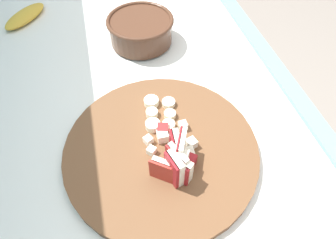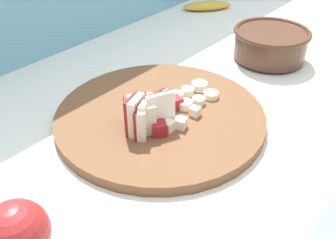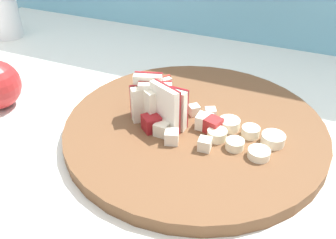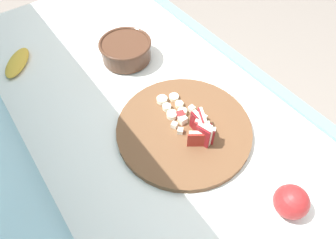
{
  "view_description": "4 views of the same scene",
  "coord_description": "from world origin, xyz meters",
  "px_view_note": "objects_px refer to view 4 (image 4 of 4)",
  "views": [
    {
      "loc": [
        -0.39,
        0.05,
        1.4
      ],
      "look_at": [
        -0.08,
        -0.03,
        1.0
      ],
      "focal_mm": 30.79,
      "sensor_mm": 36.0,
      "label": 1
    },
    {
      "loc": [
        -0.51,
        -0.37,
        1.32
      ],
      "look_at": [
        -0.11,
        -0.04,
        0.95
      ],
      "focal_mm": 41.03,
      "sensor_mm": 36.0,
      "label": 2
    },
    {
      "loc": [
        0.03,
        -0.41,
        1.24
      ],
      "look_at": [
        -0.14,
        -0.02,
        0.96
      ],
      "focal_mm": 39.04,
      "sensor_mm": 36.0,
      "label": 3
    },
    {
      "loc": [
        -0.45,
        0.29,
        1.58
      ],
      "look_at": [
        -0.06,
        0.01,
        0.96
      ],
      "focal_mm": 31.69,
      "sensor_mm": 36.0,
      "label": 4
    }
  ],
  "objects_px": {
    "apple_wedge_fan": "(202,131)",
    "banana_peel": "(17,62)",
    "banana_slice_rows": "(172,106)",
    "ceramic_bowl": "(126,50)",
    "cutting_board": "(184,129)",
    "whole_apple": "(291,202)",
    "apple_dice_pile": "(193,121)"
  },
  "relations": [
    {
      "from": "ceramic_bowl",
      "to": "banana_peel",
      "type": "height_order",
      "value": "ceramic_bowl"
    },
    {
      "from": "banana_slice_rows",
      "to": "cutting_board",
      "type": "bearing_deg",
      "value": 169.47
    },
    {
      "from": "banana_slice_rows",
      "to": "whole_apple",
      "type": "bearing_deg",
      "value": -173.92
    },
    {
      "from": "cutting_board",
      "to": "ceramic_bowl",
      "type": "xyz_separation_m",
      "value": [
        0.34,
        -0.03,
        0.03
      ]
    },
    {
      "from": "banana_slice_rows",
      "to": "whole_apple",
      "type": "xyz_separation_m",
      "value": [
        -0.37,
        -0.04,
        0.01
      ]
    },
    {
      "from": "apple_wedge_fan",
      "to": "banana_peel",
      "type": "height_order",
      "value": "apple_wedge_fan"
    },
    {
      "from": "apple_dice_pile",
      "to": "apple_wedge_fan",
      "type": "bearing_deg",
      "value": 168.26
    },
    {
      "from": "cutting_board",
      "to": "whole_apple",
      "type": "relative_size",
      "value": 4.75
    },
    {
      "from": "cutting_board",
      "to": "banana_peel",
      "type": "bearing_deg",
      "value": 27.42
    },
    {
      "from": "cutting_board",
      "to": "banana_slice_rows",
      "type": "height_order",
      "value": "banana_slice_rows"
    },
    {
      "from": "cutting_board",
      "to": "banana_slice_rows",
      "type": "xyz_separation_m",
      "value": [
        0.07,
        -0.01,
        0.02
      ]
    },
    {
      "from": "apple_dice_pile",
      "to": "whole_apple",
      "type": "height_order",
      "value": "whole_apple"
    },
    {
      "from": "cutting_board",
      "to": "apple_dice_pile",
      "type": "xyz_separation_m",
      "value": [
        -0.0,
        -0.02,
        0.02
      ]
    },
    {
      "from": "banana_slice_rows",
      "to": "whole_apple",
      "type": "height_order",
      "value": "whole_apple"
    },
    {
      "from": "cutting_board",
      "to": "banana_peel",
      "type": "distance_m",
      "value": 0.58
    },
    {
      "from": "apple_wedge_fan",
      "to": "apple_dice_pile",
      "type": "height_order",
      "value": "apple_wedge_fan"
    },
    {
      "from": "apple_wedge_fan",
      "to": "banana_peel",
      "type": "xyz_separation_m",
      "value": [
        0.57,
        0.28,
        -0.04
      ]
    },
    {
      "from": "banana_peel",
      "to": "ceramic_bowl",
      "type": "bearing_deg",
      "value": -121.6
    },
    {
      "from": "apple_dice_pile",
      "to": "ceramic_bowl",
      "type": "xyz_separation_m",
      "value": [
        0.34,
        -0.0,
        0.01
      ]
    },
    {
      "from": "apple_dice_pile",
      "to": "whole_apple",
      "type": "bearing_deg",
      "value": -174.47
    },
    {
      "from": "ceramic_bowl",
      "to": "apple_dice_pile",
      "type": "bearing_deg",
      "value": 179.47
    },
    {
      "from": "apple_wedge_fan",
      "to": "banana_slice_rows",
      "type": "height_order",
      "value": "apple_wedge_fan"
    },
    {
      "from": "ceramic_bowl",
      "to": "banana_peel",
      "type": "xyz_separation_m",
      "value": [
        0.18,
        0.3,
        -0.03
      ]
    },
    {
      "from": "banana_slice_rows",
      "to": "ceramic_bowl",
      "type": "height_order",
      "value": "ceramic_bowl"
    },
    {
      "from": "apple_dice_pile",
      "to": "whole_apple",
      "type": "relative_size",
      "value": 1.38
    },
    {
      "from": "banana_slice_rows",
      "to": "apple_wedge_fan",
      "type": "bearing_deg",
      "value": -179.53
    },
    {
      "from": "apple_dice_pile",
      "to": "banana_peel",
      "type": "relative_size",
      "value": 0.72
    },
    {
      "from": "cutting_board",
      "to": "ceramic_bowl",
      "type": "distance_m",
      "value": 0.34
    },
    {
      "from": "whole_apple",
      "to": "cutting_board",
      "type": "bearing_deg",
      "value": 9.96
    },
    {
      "from": "ceramic_bowl",
      "to": "whole_apple",
      "type": "distance_m",
      "value": 0.64
    },
    {
      "from": "apple_wedge_fan",
      "to": "ceramic_bowl",
      "type": "height_order",
      "value": "apple_wedge_fan"
    },
    {
      "from": "apple_wedge_fan",
      "to": "ceramic_bowl",
      "type": "xyz_separation_m",
      "value": [
        0.39,
        -0.01,
        -0.01
      ]
    }
  ]
}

